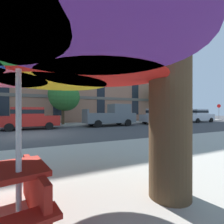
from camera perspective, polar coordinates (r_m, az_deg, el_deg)
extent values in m
plane|color=#424244|center=(11.19, -25.69, -7.26)|extent=(120.00, 120.00, 0.00)
cube|color=#B2ADA3|center=(17.95, -25.87, -4.28)|extent=(56.00, 3.60, 0.12)
cube|color=#A87056|center=(26.91, -25.97, 14.24)|extent=(43.37, 12.00, 16.00)
cube|color=#6B6056|center=(20.13, -25.90, 5.14)|extent=(42.50, 0.08, 0.36)
cube|color=#6B6056|center=(20.66, -25.91, 14.02)|extent=(42.50, 0.08, 0.36)
cube|color=#6B6056|center=(21.65, -25.92, 22.27)|extent=(42.50, 0.08, 0.36)
cube|color=#6B6056|center=(23.05, -25.93, 29.65)|extent=(42.50, 0.08, 0.36)
cube|color=black|center=(21.40, -33.62, 19.10)|extent=(1.10, 0.06, 14.80)
cube|color=black|center=(21.42, -18.23, 19.09)|extent=(1.10, 0.06, 14.80)
cube|color=black|center=(22.77, -3.88, 17.94)|extent=(1.10, 0.06, 14.80)
cube|color=black|center=(25.24, 8.06, 16.15)|extent=(1.10, 0.06, 14.80)
cube|color=black|center=(28.54, 17.39, 14.25)|extent=(1.10, 0.06, 14.80)
cube|color=#B21E19|center=(14.82, -26.49, -2.73)|extent=(4.40, 1.76, 0.80)
cube|color=#B21E19|center=(14.80, -27.08, 0.13)|extent=(2.30, 1.55, 0.68)
cube|color=black|center=(14.80, -27.08, 0.13)|extent=(2.32, 1.57, 0.32)
cylinder|color=black|center=(15.77, -21.50, -4.01)|extent=(0.60, 0.22, 0.60)
cylinder|color=black|center=(14.02, -20.91, -4.53)|extent=(0.60, 0.22, 0.60)
cylinder|color=black|center=(15.79, -31.44, -4.02)|extent=(0.60, 0.22, 0.60)
cylinder|color=black|center=(14.04, -32.10, -4.53)|extent=(0.60, 0.22, 0.60)
cube|color=slate|center=(16.37, -0.89, -2.03)|extent=(5.10, 1.90, 0.96)
cube|color=slate|center=(16.86, 2.49, 1.20)|extent=(1.90, 1.75, 0.90)
cube|color=slate|center=(15.47, -9.20, 0.29)|extent=(0.16, 1.75, 0.36)
cylinder|color=black|center=(14.90, -4.85, -4.09)|extent=(0.68, 0.22, 0.68)
cylinder|color=black|center=(16.68, -7.22, -3.64)|extent=(0.68, 0.22, 0.68)
cylinder|color=black|center=(16.32, 5.58, -3.72)|extent=(0.68, 0.22, 0.68)
cylinder|color=black|center=(17.96, 2.38, -3.37)|extent=(0.68, 0.22, 0.68)
cube|color=#A8AAB2|center=(19.96, 15.96, -1.99)|extent=(4.40, 1.76, 0.80)
cube|color=#A8AAB2|center=(19.84, 15.64, 0.14)|extent=(2.30, 1.55, 0.68)
cube|color=black|center=(19.84, 15.64, 0.14)|extent=(2.32, 1.57, 0.32)
cylinder|color=black|center=(21.55, 17.08, -2.90)|extent=(0.60, 0.22, 0.60)
cylinder|color=black|center=(20.30, 20.49, -3.09)|extent=(0.60, 0.22, 0.60)
cylinder|color=black|center=(19.78, 11.31, -3.16)|extent=(0.60, 0.22, 0.60)
cylinder|color=black|center=(18.42, 14.64, -3.41)|extent=(0.60, 0.22, 0.60)
cube|color=silver|center=(25.13, 27.76, -1.56)|extent=(4.40, 1.76, 0.80)
cube|color=silver|center=(25.00, 27.56, 0.13)|extent=(2.30, 1.55, 0.68)
cube|color=black|center=(25.00, 27.56, 0.13)|extent=(2.32, 1.57, 0.32)
cylinder|color=black|center=(26.76, 27.96, -2.32)|extent=(0.60, 0.22, 0.60)
cylinder|color=black|center=(25.77, 31.13, -2.41)|extent=(0.60, 0.22, 0.60)
cylinder|color=black|center=(24.61, 24.23, -2.53)|extent=(0.60, 0.22, 0.60)
cylinder|color=black|center=(23.52, 27.53, -2.65)|extent=(0.60, 0.22, 0.60)
cylinder|color=slate|center=(36.17, 33.09, -0.42)|extent=(0.07, 0.07, 2.20)
cylinder|color=red|center=(36.18, 33.10, 1.77)|extent=(0.03, 0.68, 0.68)
cylinder|color=#4C3823|center=(17.81, -16.66, -1.43)|extent=(0.29, 0.29, 1.90)
sphere|color=#2D702D|center=(17.59, -15.74, 5.06)|extent=(2.86, 2.86, 2.86)
sphere|color=#2D702D|center=(18.01, -17.60, 5.93)|extent=(2.43, 2.43, 2.43)
sphere|color=#2D702D|center=(17.85, -16.53, 5.30)|extent=(2.97, 2.97, 2.97)
cylinder|color=#4C3823|center=(24.51, 15.70, -0.07)|extent=(0.42, 0.42, 2.70)
sphere|color=#387F33|center=(24.75, 15.75, 5.52)|extent=(1.90, 1.90, 1.90)
sphere|color=#387F33|center=(24.60, 16.53, 6.17)|extent=(3.09, 3.09, 3.09)
cylinder|color=silver|center=(2.12, -29.66, -8.14)|extent=(0.06, 0.06, 2.27)
cone|color=red|center=(2.37, -3.37, 16.14)|extent=(1.77, 1.77, 0.35)
cone|color=yellow|center=(3.07, -18.95, 12.42)|extent=(1.77, 1.77, 0.35)
cone|color=#662D9E|center=(1.44, -9.07, 27.16)|extent=(1.77, 1.77, 0.35)
cone|color=red|center=(2.21, -29.69, 18.36)|extent=(1.70, 1.70, 0.43)
cube|color=red|center=(2.57, -25.39, -24.43)|extent=(0.30, 1.39, 0.74)
cylinder|color=#4C3823|center=(2.83, 19.40, 17.77)|extent=(0.64, 0.64, 4.59)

